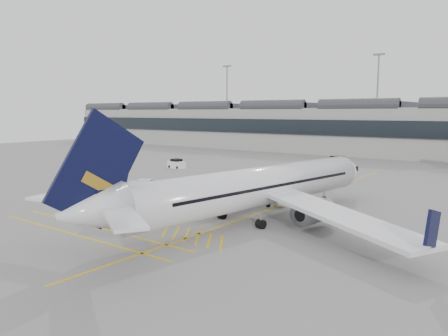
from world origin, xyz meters
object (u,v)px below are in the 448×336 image
Objects in this scene: baggage_cart_a at (218,191)px; ramp_agent_a at (230,194)px; ramp_agent_b at (209,195)px; airliner_main at (254,188)px; pushback_tug at (135,190)px; belt_loader at (256,199)px.

ramp_agent_a is at bearing 23.84° from baggage_cart_a.
baggage_cart_a is 1.82m from ramp_agent_b.
ramp_agent_a is at bearing 148.92° from airliner_main.
baggage_cart_a is 0.68× the size of pushback_tug.
baggage_cart_a is (-4.69, -0.69, 0.41)m from belt_loader.
ramp_agent_b is (-4.62, -2.50, 0.24)m from belt_loader.
pushback_tug is (-9.94, -1.94, -0.18)m from ramp_agent_b.
belt_loader is at bearing 3.50° from pushback_tug.
belt_loader is 3.12× the size of ramp_agent_b.
belt_loader is at bearing 19.94° from baggage_cart_a.
ramp_agent_b is (-1.45, -2.14, 0.05)m from ramp_agent_a.
airliner_main is 18.40m from pushback_tug.
airliner_main is 10.08m from baggage_cart_a.
belt_loader reaches higher than ramp_agent_a.
pushback_tug is at bearing 178.11° from ramp_agent_a.
baggage_cart_a reaches higher than ramp_agent_b.
ramp_agent_a is 0.53× the size of pushback_tug.
belt_loader is 15.23m from pushback_tug.
baggage_cart_a is 10.57m from pushback_tug.
airliner_main is 7.14× the size of belt_loader.
ramp_agent_b is 0.56× the size of pushback_tug.
belt_loader is 2.58× the size of baggage_cart_a.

